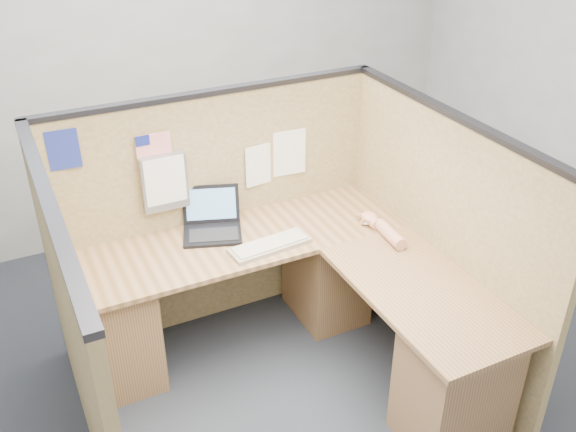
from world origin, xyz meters
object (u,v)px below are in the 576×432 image
laptop (208,222)px  l_desk (296,315)px  mouse (369,221)px  keyboard (270,245)px

laptop → l_desk: bearing=-42.2°
laptop → mouse: laptop is taller
mouse → keyboard: bearing=177.9°
keyboard → mouse: (0.64, -0.02, 0.01)m
keyboard → mouse: 0.64m
l_desk → keyboard: size_ratio=4.02×
laptop → mouse: 0.96m
laptop → keyboard: laptop is taller
l_desk → laptop: 0.75m
laptop → keyboard: size_ratio=0.87×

